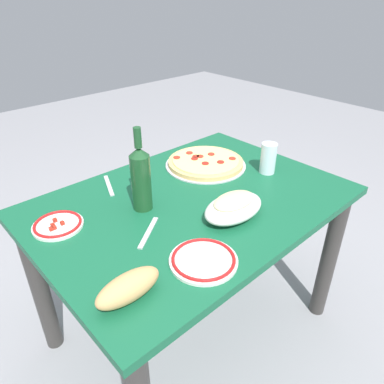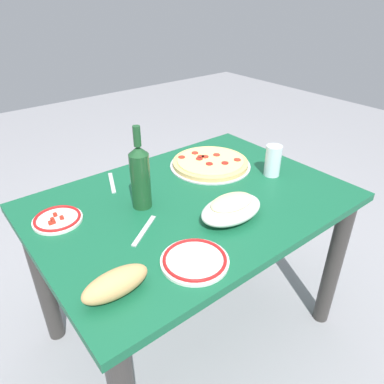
{
  "view_description": "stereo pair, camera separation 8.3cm",
  "coord_description": "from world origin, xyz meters",
  "px_view_note": "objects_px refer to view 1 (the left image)",
  "views": [
    {
      "loc": [
        0.78,
        0.85,
        1.41
      ],
      "look_at": [
        0.0,
        0.0,
        0.74
      ],
      "focal_mm": 33.59,
      "sensor_mm": 36.0,
      "label": 1
    },
    {
      "loc": [
        0.72,
        0.9,
        1.41
      ],
      "look_at": [
        0.0,
        0.0,
        0.74
      ],
      "focal_mm": 33.59,
      "sensor_mm": 36.0,
      "label": 2
    }
  ],
  "objects_px": {
    "pepperoni_pizza": "(206,163)",
    "baked_pasta_dish": "(234,206)",
    "dining_table": "(192,226)",
    "wine_bottle": "(141,177)",
    "bread_loaf": "(128,287)",
    "side_plate_near": "(58,225)",
    "water_glass": "(268,158)",
    "side_plate_far": "(203,260)"
  },
  "relations": [
    {
      "from": "pepperoni_pizza",
      "to": "baked_pasta_dish",
      "type": "xyz_separation_m",
      "value": [
        0.21,
        0.35,
        0.03
      ]
    },
    {
      "from": "dining_table",
      "to": "pepperoni_pizza",
      "type": "distance_m",
      "value": 0.33
    },
    {
      "from": "dining_table",
      "to": "wine_bottle",
      "type": "bearing_deg",
      "value": -23.71
    },
    {
      "from": "bread_loaf",
      "to": "dining_table",
      "type": "bearing_deg",
      "value": -151.01
    },
    {
      "from": "dining_table",
      "to": "bread_loaf",
      "type": "xyz_separation_m",
      "value": [
        0.45,
        0.25,
        0.16
      ]
    },
    {
      "from": "baked_pasta_dish",
      "to": "side_plate_near",
      "type": "height_order",
      "value": "baked_pasta_dish"
    },
    {
      "from": "dining_table",
      "to": "water_glass",
      "type": "distance_m",
      "value": 0.44
    },
    {
      "from": "pepperoni_pizza",
      "to": "side_plate_far",
      "type": "xyz_separation_m",
      "value": [
        0.46,
        0.45,
        -0.01
      ]
    },
    {
      "from": "side_plate_far",
      "to": "bread_loaf",
      "type": "height_order",
      "value": "bread_loaf"
    },
    {
      "from": "baked_pasta_dish",
      "to": "water_glass",
      "type": "relative_size",
      "value": 1.83
    },
    {
      "from": "wine_bottle",
      "to": "side_plate_near",
      "type": "relative_size",
      "value": 1.83
    },
    {
      "from": "dining_table",
      "to": "side_plate_near",
      "type": "xyz_separation_m",
      "value": [
        0.45,
        -0.17,
        0.14
      ]
    },
    {
      "from": "wine_bottle",
      "to": "bread_loaf",
      "type": "bearing_deg",
      "value": 49.27
    },
    {
      "from": "water_glass",
      "to": "side_plate_far",
      "type": "xyz_separation_m",
      "value": [
        0.6,
        0.23,
        -0.06
      ]
    },
    {
      "from": "dining_table",
      "to": "side_plate_far",
      "type": "distance_m",
      "value": 0.38
    },
    {
      "from": "dining_table",
      "to": "wine_bottle",
      "type": "xyz_separation_m",
      "value": [
        0.17,
        -0.08,
        0.25
      ]
    },
    {
      "from": "dining_table",
      "to": "bread_loaf",
      "type": "distance_m",
      "value": 0.54
    },
    {
      "from": "dining_table",
      "to": "pepperoni_pizza",
      "type": "height_order",
      "value": "pepperoni_pizza"
    },
    {
      "from": "wine_bottle",
      "to": "water_glass",
      "type": "xyz_separation_m",
      "value": [
        -0.56,
        0.13,
        -0.06
      ]
    },
    {
      "from": "side_plate_near",
      "to": "bread_loaf",
      "type": "relative_size",
      "value": 0.89
    },
    {
      "from": "water_glass",
      "to": "side_plate_far",
      "type": "distance_m",
      "value": 0.65
    },
    {
      "from": "wine_bottle",
      "to": "side_plate_far",
      "type": "xyz_separation_m",
      "value": [
        0.04,
        0.36,
        -0.12
      ]
    },
    {
      "from": "baked_pasta_dish",
      "to": "water_glass",
      "type": "distance_m",
      "value": 0.38
    },
    {
      "from": "baked_pasta_dish",
      "to": "wine_bottle",
      "type": "relative_size",
      "value": 0.79
    },
    {
      "from": "side_plate_far",
      "to": "bread_loaf",
      "type": "xyz_separation_m",
      "value": [
        0.24,
        -0.03,
        0.03
      ]
    },
    {
      "from": "water_glass",
      "to": "side_plate_near",
      "type": "xyz_separation_m",
      "value": [
        0.84,
        -0.23,
        -0.06
      ]
    },
    {
      "from": "pepperoni_pizza",
      "to": "bread_loaf",
      "type": "xyz_separation_m",
      "value": [
        0.69,
        0.42,
        0.02
      ]
    },
    {
      "from": "dining_table",
      "to": "baked_pasta_dish",
      "type": "bearing_deg",
      "value": 98.02
    },
    {
      "from": "side_plate_near",
      "to": "side_plate_far",
      "type": "relative_size",
      "value": 0.82
    },
    {
      "from": "pepperoni_pizza",
      "to": "wine_bottle",
      "type": "bearing_deg",
      "value": 12.94
    },
    {
      "from": "wine_bottle",
      "to": "side_plate_far",
      "type": "bearing_deg",
      "value": 82.91
    },
    {
      "from": "wine_bottle",
      "to": "bread_loaf",
      "type": "relative_size",
      "value": 1.63
    },
    {
      "from": "side_plate_near",
      "to": "bread_loaf",
      "type": "bearing_deg",
      "value": 89.86
    },
    {
      "from": "pepperoni_pizza",
      "to": "bread_loaf",
      "type": "bearing_deg",
      "value": 31.3
    },
    {
      "from": "side_plate_near",
      "to": "dining_table",
      "type": "bearing_deg",
      "value": 159.16
    },
    {
      "from": "wine_bottle",
      "to": "side_plate_near",
      "type": "distance_m",
      "value": 0.32
    },
    {
      "from": "pepperoni_pizza",
      "to": "side_plate_near",
      "type": "relative_size",
      "value": 2.14
    },
    {
      "from": "side_plate_far",
      "to": "bread_loaf",
      "type": "bearing_deg",
      "value": -7.95
    },
    {
      "from": "baked_pasta_dish",
      "to": "wine_bottle",
      "type": "height_order",
      "value": "wine_bottle"
    },
    {
      "from": "pepperoni_pizza",
      "to": "side_plate_near",
      "type": "distance_m",
      "value": 0.69
    },
    {
      "from": "baked_pasta_dish",
      "to": "dining_table",
      "type": "bearing_deg",
      "value": -81.98
    },
    {
      "from": "baked_pasta_dish",
      "to": "water_glass",
      "type": "bearing_deg",
      "value": -160.54
    }
  ]
}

